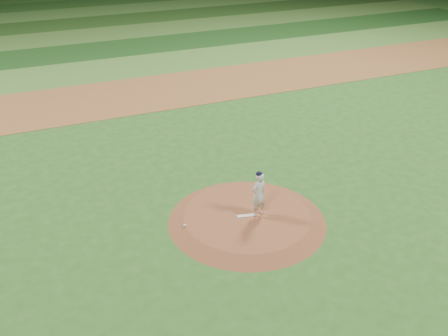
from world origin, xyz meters
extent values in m
plane|color=#2B611F|center=(0.00, 0.00, 0.00)|extent=(120.00, 120.00, 0.00)
cube|color=brown|center=(0.00, 14.00, 0.01)|extent=(70.00, 6.00, 0.02)
cube|color=#45792C|center=(0.00, 19.50, 0.01)|extent=(70.00, 5.00, 0.02)
cube|color=#194315|center=(0.00, 24.50, 0.01)|extent=(70.00, 5.00, 0.02)
cube|color=#3B6725|center=(0.00, 29.50, 0.01)|extent=(70.00, 5.00, 0.02)
cube|color=#1E4114|center=(0.00, 34.50, 0.01)|extent=(70.00, 5.00, 0.02)
cube|color=#386825|center=(0.00, 39.50, 0.01)|extent=(70.00, 5.00, 0.02)
cube|color=#204E19|center=(0.00, 44.50, 0.01)|extent=(70.00, 5.00, 0.02)
cone|color=brown|center=(0.00, 0.00, 0.12)|extent=(5.50, 5.50, 0.25)
cube|color=white|center=(-0.09, -0.06, 0.26)|extent=(0.61, 0.27, 0.03)
ellipsoid|color=silver|center=(-2.21, 0.21, 0.28)|extent=(0.11, 0.11, 0.06)
imported|color=white|center=(0.34, -0.15, 1.07)|extent=(0.68, 0.53, 1.64)
ellipsoid|color=black|center=(0.34, -0.15, 1.87)|extent=(0.22, 0.22, 0.15)
camera|label=1|loc=(-6.48, -12.93, 9.88)|focal=40.00mm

